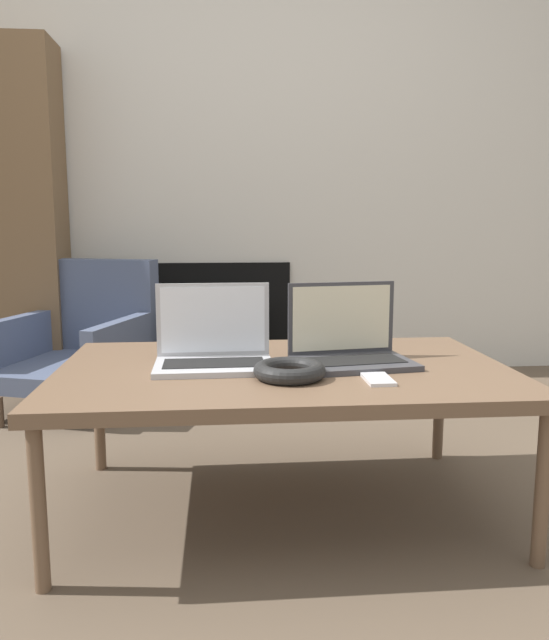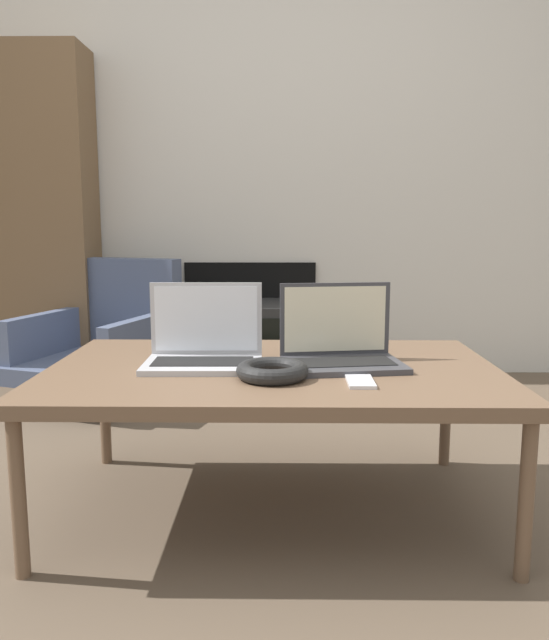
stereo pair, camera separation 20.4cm
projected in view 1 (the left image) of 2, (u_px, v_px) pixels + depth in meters
The scene contains 9 objects.
ground_plane at pixel (292, 546), 1.62m from camera, with size 14.00×14.00×0.00m, color brown.
wall_back at pixel (251, 136), 3.34m from camera, with size 7.00×0.08×2.60m.
table at pixel (284, 376), 1.77m from camera, with size 1.26×0.79×0.43m.
laptop_left at pixel (214, 348), 1.76m from camera, with size 0.33×0.23×0.23m.
laptop_right at pixel (349, 346), 1.79m from camera, with size 0.36×0.27×0.23m.
headphones at pixel (291, 370), 1.62m from camera, with size 0.19×0.19×0.04m.
phone at pixel (378, 379), 1.60m from camera, with size 0.07×0.12×0.01m.
tv at pixel (225, 344), 3.22m from camera, with size 0.41×0.45×0.42m.
armchair at pixel (83, 340), 2.92m from camera, with size 0.75×0.82×0.65m.
Camera 1 is at (-0.18, -1.50, 0.83)m, focal length 35.00 mm.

